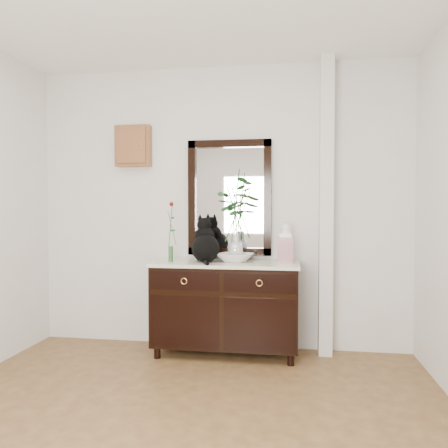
% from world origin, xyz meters
% --- Properties ---
extents(wall_back, '(3.60, 0.04, 2.70)m').
position_xyz_m(wall_back, '(0.00, 1.98, 1.35)').
color(wall_back, white).
rests_on(wall_back, ground).
extents(pilaster, '(0.12, 0.20, 2.70)m').
position_xyz_m(pilaster, '(1.00, 1.90, 1.35)').
color(pilaster, white).
rests_on(pilaster, ground).
extents(sideboard, '(1.33, 0.52, 0.82)m').
position_xyz_m(sideboard, '(0.10, 1.73, 0.47)').
color(sideboard, black).
rests_on(sideboard, ground).
extents(wall_mirror, '(0.80, 0.06, 1.10)m').
position_xyz_m(wall_mirror, '(0.10, 1.97, 1.44)').
color(wall_mirror, black).
rests_on(wall_mirror, wall_back).
extents(key_cabinet, '(0.35, 0.10, 0.40)m').
position_xyz_m(key_cabinet, '(-0.85, 1.94, 1.95)').
color(key_cabinet, brown).
rests_on(key_cabinet, wall_back).
extents(cat, '(0.39, 0.43, 0.41)m').
position_xyz_m(cat, '(-0.09, 1.72, 1.06)').
color(cat, black).
rests_on(cat, sideboard).
extents(lotus_bowl, '(0.40, 0.40, 0.08)m').
position_xyz_m(lotus_bowl, '(0.19, 1.77, 0.89)').
color(lotus_bowl, white).
rests_on(lotus_bowl, sideboard).
extents(vase_branches, '(0.43, 0.43, 0.84)m').
position_xyz_m(vase_branches, '(0.19, 1.77, 1.29)').
color(vase_branches, silver).
rests_on(vase_branches, lotus_bowl).
extents(bud_vase_rose, '(0.08, 0.08, 0.56)m').
position_xyz_m(bud_vase_rose, '(-0.40, 1.67, 1.13)').
color(bud_vase_rose, '#31672F').
rests_on(bud_vase_rose, sideboard).
extents(ginger_jar, '(0.14, 0.14, 0.37)m').
position_xyz_m(ginger_jar, '(0.64, 1.75, 1.03)').
color(ginger_jar, silver).
rests_on(ginger_jar, sideboard).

